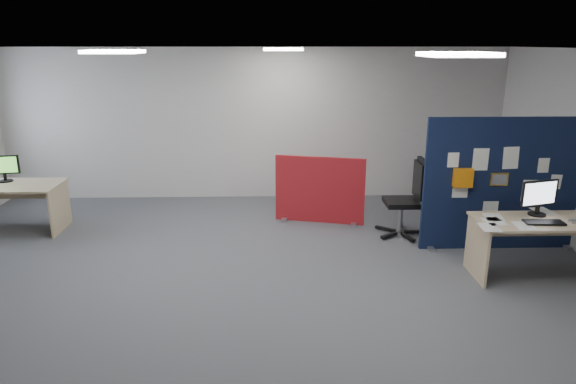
{
  "coord_description": "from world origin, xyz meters",
  "views": [
    {
      "loc": [
        0.34,
        -5.71,
        2.78
      ],
      "look_at": [
        0.52,
        0.36,
        1.0
      ],
      "focal_mm": 32.0,
      "sensor_mm": 36.0,
      "label": 1
    }
  ],
  "objects_px": {
    "navy_divider": "(504,185)",
    "monitor_main": "(539,196)",
    "second_desk": "(8,195)",
    "red_divider": "(320,191)",
    "main_desk": "(541,233)",
    "office_chair": "(410,193)",
    "monitor_second": "(4,167)"
  },
  "relations": [
    {
      "from": "navy_divider",
      "to": "monitor_main",
      "type": "bearing_deg",
      "value": -81.22
    },
    {
      "from": "red_divider",
      "to": "second_desk",
      "type": "height_order",
      "value": "red_divider"
    },
    {
      "from": "monitor_second",
      "to": "red_divider",
      "type": "bearing_deg",
      "value": -10.22
    },
    {
      "from": "monitor_main",
      "to": "red_divider",
      "type": "distance_m",
      "value": 3.17
    },
    {
      "from": "monitor_main",
      "to": "monitor_second",
      "type": "relative_size",
      "value": 1.11
    },
    {
      "from": "monitor_second",
      "to": "navy_divider",
      "type": "bearing_deg",
      "value": -19.51
    },
    {
      "from": "navy_divider",
      "to": "main_desk",
      "type": "distance_m",
      "value": 0.96
    },
    {
      "from": "main_desk",
      "to": "office_chair",
      "type": "height_order",
      "value": "office_chair"
    },
    {
      "from": "monitor_main",
      "to": "monitor_second",
      "type": "distance_m",
      "value": 7.55
    },
    {
      "from": "red_divider",
      "to": "main_desk",
      "type": "bearing_deg",
      "value": -24.91
    },
    {
      "from": "second_desk",
      "to": "monitor_second",
      "type": "xyz_separation_m",
      "value": [
        -0.07,
        0.14,
        0.4
      ]
    },
    {
      "from": "second_desk",
      "to": "monitor_second",
      "type": "height_order",
      "value": "monitor_second"
    },
    {
      "from": "red_divider",
      "to": "office_chair",
      "type": "xyz_separation_m",
      "value": [
        1.28,
        -0.6,
        0.13
      ]
    },
    {
      "from": "navy_divider",
      "to": "red_divider",
      "type": "xyz_separation_m",
      "value": [
        -2.4,
        1.14,
        -0.39
      ]
    },
    {
      "from": "main_desk",
      "to": "red_divider",
      "type": "relative_size",
      "value": 1.17
    },
    {
      "from": "monitor_main",
      "to": "second_desk",
      "type": "bearing_deg",
      "value": 151.37
    },
    {
      "from": "main_desk",
      "to": "monitor_main",
      "type": "distance_m",
      "value": 0.45
    },
    {
      "from": "second_desk",
      "to": "monitor_second",
      "type": "relative_size",
      "value": 3.59
    },
    {
      "from": "red_divider",
      "to": "second_desk",
      "type": "bearing_deg",
      "value": -163.58
    },
    {
      "from": "navy_divider",
      "to": "office_chair",
      "type": "bearing_deg",
      "value": 154.33
    },
    {
      "from": "navy_divider",
      "to": "monitor_main",
      "type": "relative_size",
      "value": 4.5
    },
    {
      "from": "navy_divider",
      "to": "monitor_second",
      "type": "xyz_separation_m",
      "value": [
        -7.22,
        1.06,
        0.04
      ]
    },
    {
      "from": "main_desk",
      "to": "monitor_main",
      "type": "height_order",
      "value": "monitor_main"
    },
    {
      "from": "red_divider",
      "to": "monitor_second",
      "type": "relative_size",
      "value": 3.13
    },
    {
      "from": "second_desk",
      "to": "monitor_main",
      "type": "bearing_deg",
      "value": -12.87
    },
    {
      "from": "navy_divider",
      "to": "monitor_second",
      "type": "bearing_deg",
      "value": 171.61
    },
    {
      "from": "red_divider",
      "to": "monitor_main",
      "type": "bearing_deg",
      "value": -22.86
    },
    {
      "from": "main_desk",
      "to": "monitor_main",
      "type": "xyz_separation_m",
      "value": [
        -0.0,
        0.15,
        0.42
      ]
    },
    {
      "from": "office_chair",
      "to": "second_desk",
      "type": "bearing_deg",
      "value": 176.3
    },
    {
      "from": "red_divider",
      "to": "second_desk",
      "type": "distance_m",
      "value": 4.75
    },
    {
      "from": "main_desk",
      "to": "monitor_main",
      "type": "bearing_deg",
      "value": 91.24
    },
    {
      "from": "monitor_main",
      "to": "monitor_second",
      "type": "xyz_separation_m",
      "value": [
        -7.33,
        1.8,
        -0.02
      ]
    }
  ]
}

